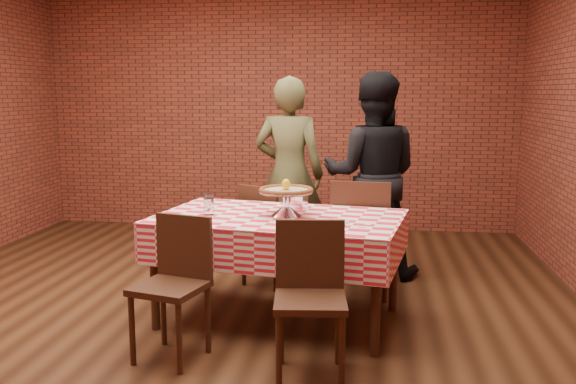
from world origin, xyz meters
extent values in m
plane|color=black|center=(0.00, 0.00, 0.00)|extent=(6.00, 6.00, 0.00)
plane|color=brown|center=(0.00, 3.00, 1.45)|extent=(5.50, 0.00, 5.50)
cube|color=#3E2112|center=(0.46, -0.03, 0.38)|extent=(1.81, 1.26, 0.75)
cylinder|color=beige|center=(0.51, -0.02, 0.93)|extent=(0.39, 0.39, 0.03)
ellipsoid|color=gold|center=(0.51, -0.02, 0.98)|extent=(0.06, 0.06, 0.08)
cylinder|color=white|center=(-0.04, -0.05, 0.81)|extent=(0.08, 0.08, 0.11)
cylinder|color=white|center=(-0.09, 0.13, 0.81)|extent=(0.08, 0.08, 0.11)
cylinder|color=white|center=(0.88, -0.20, 0.76)|extent=(0.17, 0.17, 0.01)
cube|color=white|center=(1.03, -0.34, 0.76)|extent=(0.05, 0.04, 0.00)
cube|color=white|center=(1.07, -0.26, 0.76)|extent=(0.06, 0.05, 0.00)
cube|color=silver|center=(0.57, 0.25, 0.83)|extent=(0.13, 0.12, 0.14)
imported|color=#4F502C|center=(0.35, 1.29, 0.88)|extent=(0.68, 0.49, 1.75)
imported|color=black|center=(1.10, 1.18, 0.89)|extent=(0.89, 0.71, 1.78)
camera|label=1|loc=(1.08, -4.23, 1.62)|focal=38.67mm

